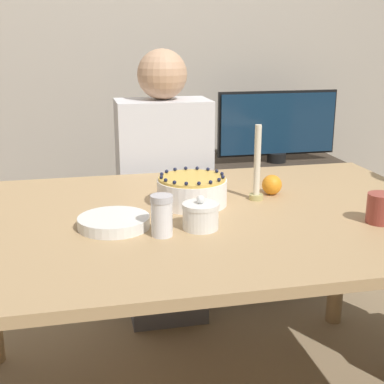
{
  "coord_description": "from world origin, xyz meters",
  "views": [
    {
      "loc": [
        -0.37,
        -1.52,
        1.26
      ],
      "look_at": [
        -0.01,
        0.1,
        0.77
      ],
      "focal_mm": 50.0,
      "sensor_mm": 36.0,
      "label": 1
    }
  ],
  "objects_px": {
    "cake": "(192,191)",
    "candle": "(257,170)",
    "sugar_bowl": "(201,216)",
    "sugar_shaker": "(162,215)",
    "person_man_blue_shirt": "(164,205)",
    "tv_monitor": "(278,125)"
  },
  "relations": [
    {
      "from": "sugar_shaker",
      "to": "candle",
      "type": "distance_m",
      "value": 0.45
    },
    {
      "from": "sugar_shaker",
      "to": "tv_monitor",
      "type": "distance_m",
      "value": 1.49
    },
    {
      "from": "cake",
      "to": "sugar_bowl",
      "type": "xyz_separation_m",
      "value": [
        -0.03,
        -0.23,
        -0.01
      ]
    },
    {
      "from": "candle",
      "to": "tv_monitor",
      "type": "bearing_deg",
      "value": 65.21
    },
    {
      "from": "cake",
      "to": "person_man_blue_shirt",
      "type": "bearing_deg",
      "value": 89.05
    },
    {
      "from": "sugar_shaker",
      "to": "candle",
      "type": "xyz_separation_m",
      "value": [
        0.36,
        0.27,
        0.04
      ]
    },
    {
      "from": "sugar_bowl",
      "to": "tv_monitor",
      "type": "bearing_deg",
      "value": 60.09
    },
    {
      "from": "cake",
      "to": "candle",
      "type": "bearing_deg",
      "value": 1.68
    },
    {
      "from": "sugar_shaker",
      "to": "person_man_blue_shirt",
      "type": "xyz_separation_m",
      "value": [
        0.15,
        0.9,
        -0.26
      ]
    },
    {
      "from": "cake",
      "to": "candle",
      "type": "xyz_separation_m",
      "value": [
        0.22,
        0.01,
        0.06
      ]
    },
    {
      "from": "sugar_shaker",
      "to": "candle",
      "type": "bearing_deg",
      "value": 36.34
    },
    {
      "from": "candle",
      "to": "person_man_blue_shirt",
      "type": "height_order",
      "value": "person_man_blue_shirt"
    },
    {
      "from": "person_man_blue_shirt",
      "to": "tv_monitor",
      "type": "height_order",
      "value": "person_man_blue_shirt"
    },
    {
      "from": "cake",
      "to": "tv_monitor",
      "type": "distance_m",
      "value": 1.2
    },
    {
      "from": "candle",
      "to": "tv_monitor",
      "type": "distance_m",
      "value": 1.08
    },
    {
      "from": "cake",
      "to": "person_man_blue_shirt",
      "type": "distance_m",
      "value": 0.68
    },
    {
      "from": "candle",
      "to": "person_man_blue_shirt",
      "type": "distance_m",
      "value": 0.73
    },
    {
      "from": "sugar_shaker",
      "to": "tv_monitor",
      "type": "bearing_deg",
      "value": 56.82
    },
    {
      "from": "sugar_bowl",
      "to": "sugar_shaker",
      "type": "distance_m",
      "value": 0.12
    },
    {
      "from": "sugar_bowl",
      "to": "tv_monitor",
      "type": "height_order",
      "value": "tv_monitor"
    },
    {
      "from": "candle",
      "to": "person_man_blue_shirt",
      "type": "relative_size",
      "value": 0.21
    },
    {
      "from": "sugar_bowl",
      "to": "candle",
      "type": "height_order",
      "value": "candle"
    }
  ]
}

